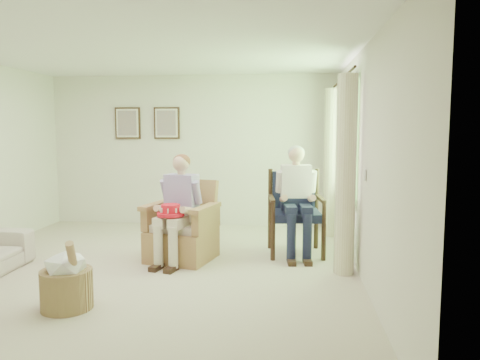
% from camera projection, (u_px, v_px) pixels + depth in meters
% --- Properties ---
extents(floor, '(5.50, 5.50, 0.00)m').
position_uv_depth(floor, '(146.00, 271.00, 5.56)').
color(floor, beige).
rests_on(floor, ground).
extents(back_wall, '(5.00, 0.04, 2.60)m').
position_uv_depth(back_wall, '(193.00, 151.00, 8.13)').
color(back_wall, silver).
rests_on(back_wall, ground).
extents(right_wall, '(0.04, 5.50, 2.60)m').
position_uv_depth(right_wall, '(364.00, 164.00, 5.14)').
color(right_wall, silver).
rests_on(right_wall, ground).
extents(ceiling, '(5.00, 5.50, 0.02)m').
position_uv_depth(ceiling, '(141.00, 47.00, 5.27)').
color(ceiling, white).
rests_on(ceiling, back_wall).
extents(window, '(0.13, 2.50, 1.63)m').
position_uv_depth(window, '(348.00, 136.00, 6.30)').
color(window, '#2D6B23').
rests_on(window, right_wall).
extents(curtain_left, '(0.34, 0.34, 2.30)m').
position_uv_depth(curtain_left, '(346.00, 175.00, 5.40)').
color(curtain_left, beige).
rests_on(curtain_left, ground).
extents(curtain_right, '(0.34, 0.34, 2.30)m').
position_uv_depth(curtain_right, '(331.00, 163.00, 7.33)').
color(curtain_right, beige).
rests_on(curtain_right, ground).
extents(framed_print_left, '(0.45, 0.05, 0.55)m').
position_uv_depth(framed_print_left, '(128.00, 123.00, 8.16)').
color(framed_print_left, '#382114').
rests_on(framed_print_left, back_wall).
extents(framed_print_right, '(0.45, 0.05, 0.55)m').
position_uv_depth(framed_print_right, '(167.00, 123.00, 8.09)').
color(framed_print_right, '#382114').
rests_on(framed_print_right, back_wall).
extents(wicker_armchair, '(0.79, 0.79, 1.02)m').
position_uv_depth(wicker_armchair, '(182.00, 235.00, 6.05)').
color(wicker_armchair, tan).
rests_on(wicker_armchair, ground).
extents(wood_armchair, '(0.71, 0.67, 1.10)m').
position_uv_depth(wood_armchair, '(296.00, 209.00, 6.35)').
color(wood_armchair, black).
rests_on(wood_armchair, ground).
extents(person_wicker, '(0.40, 0.63, 1.34)m').
position_uv_depth(person_wicker, '(179.00, 201.00, 5.87)').
color(person_wicker, beige).
rests_on(person_wicker, ground).
extents(person_dark, '(0.40, 0.63, 1.43)m').
position_uv_depth(person_dark, '(296.00, 192.00, 6.15)').
color(person_dark, '#191D38').
rests_on(person_dark, ground).
extents(red_hat, '(0.33, 0.33, 0.14)m').
position_uv_depth(red_hat, '(171.00, 211.00, 5.69)').
color(red_hat, red).
rests_on(red_hat, person_wicker).
extents(hatbox, '(0.54, 0.54, 0.71)m').
position_uv_depth(hatbox, '(66.00, 280.00, 4.38)').
color(hatbox, tan).
rests_on(hatbox, ground).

